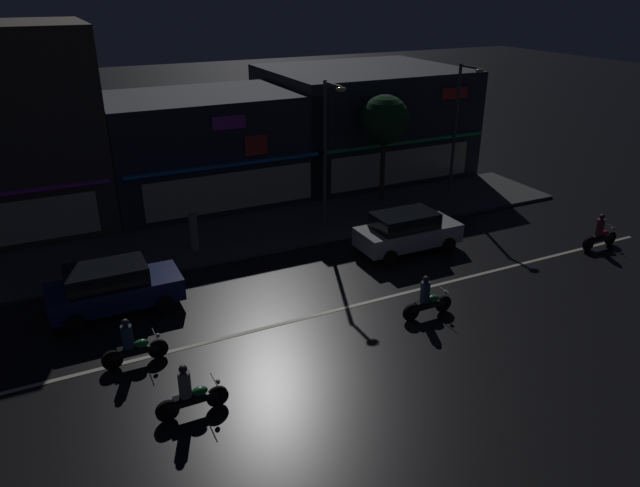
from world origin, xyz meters
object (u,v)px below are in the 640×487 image
object	(u,v)px
motorcycle_lead	(132,345)
pedestrian_on_sidewalk	(194,231)
streetlamp_east	(459,118)
streetlamp_mid	(327,144)
parked_car_near_kerb	(407,231)
motorcycle_following	(427,300)
motorcycle_trailing_far	(190,393)
parked_car_trailing	(113,287)
motorcycle_opposite_lane	(600,234)
traffic_cone	(399,234)

from	to	relation	value
motorcycle_lead	pedestrian_on_sidewalk	bearing A→B (deg)	-117.95
streetlamp_east	pedestrian_on_sidewalk	bearing A→B (deg)	-174.67
streetlamp_mid	parked_car_near_kerb	world-z (taller)	streetlamp_mid
motorcycle_following	motorcycle_trailing_far	size ratio (longest dim) A/B	1.00
streetlamp_mid	motorcycle_trailing_far	xyz separation A→B (m)	(-8.65, -9.47, -3.35)
parked_car_trailing	motorcycle_following	size ratio (longest dim) A/B	2.26
parked_car_near_kerb	motorcycle_lead	size ratio (longest dim) A/B	2.26
streetlamp_east	parked_car_trailing	size ratio (longest dim) A/B	1.51
parked_car_trailing	motorcycle_lead	distance (m)	3.45
pedestrian_on_sidewalk	parked_car_near_kerb	world-z (taller)	pedestrian_on_sidewalk
streetlamp_east	motorcycle_opposite_lane	world-z (taller)	streetlamp_east
streetlamp_mid	motorcycle_opposite_lane	distance (m)	11.97
parked_car_trailing	motorcycle_opposite_lane	xyz separation A→B (m)	(18.97, -3.48, -0.24)
pedestrian_on_sidewalk	parked_car_near_kerb	xyz separation A→B (m)	(7.94, -3.61, -0.10)
streetlamp_east	parked_car_trailing	bearing A→B (deg)	-164.95
motorcycle_opposite_lane	traffic_cone	bearing A→B (deg)	-30.67
streetlamp_mid	parked_car_near_kerb	bearing A→B (deg)	-58.34
traffic_cone	parked_car_near_kerb	bearing A→B (deg)	-105.86
pedestrian_on_sidewalk	motorcycle_following	size ratio (longest dim) A/B	0.94
streetlamp_east	traffic_cone	xyz separation A→B (m)	(-5.86, -3.91, -3.74)
pedestrian_on_sidewalk	parked_car_trailing	xyz separation A→B (m)	(-3.66, -3.46, -0.10)
streetlamp_mid	motorcycle_opposite_lane	xyz separation A→B (m)	(9.39, -6.62, -3.35)
motorcycle_following	motorcycle_lead	bearing A→B (deg)	-6.44
motorcycle_lead	motorcycle_opposite_lane	size ratio (longest dim) A/B	1.00
streetlamp_mid	streetlamp_east	size ratio (longest dim) A/B	0.99
parked_car_trailing	motorcycle_following	xyz separation A→B (m)	(9.20, -4.95, -0.24)
parked_car_near_kerb	motorcycle_following	xyz separation A→B (m)	(-2.40, -4.79, -0.24)
traffic_cone	motorcycle_following	bearing A→B (deg)	-114.85
streetlamp_east	parked_car_trailing	world-z (taller)	streetlamp_east
parked_car_trailing	motorcycle_trailing_far	size ratio (longest dim) A/B	2.26
parked_car_near_kerb	parked_car_trailing	size ratio (longest dim) A/B	1.00
parked_car_near_kerb	traffic_cone	bearing A→B (deg)	-105.86
streetlamp_mid	motorcycle_trailing_far	world-z (taller)	streetlamp_mid
streetlamp_east	motorcycle_lead	world-z (taller)	streetlamp_east
motorcycle_lead	traffic_cone	size ratio (longest dim) A/B	3.45
motorcycle_following	traffic_cone	size ratio (longest dim) A/B	3.45
parked_car_trailing	motorcycle_opposite_lane	bearing A→B (deg)	169.60
pedestrian_on_sidewalk	motorcycle_trailing_far	world-z (taller)	pedestrian_on_sidewalk
streetlamp_mid	motorcycle_opposite_lane	bearing A→B (deg)	-35.17
streetlamp_mid	pedestrian_on_sidewalk	distance (m)	6.64
streetlamp_east	parked_car_near_kerb	xyz separation A→B (m)	(-6.15, -4.93, -3.14)
streetlamp_east	streetlamp_mid	bearing A→B (deg)	-168.70
streetlamp_mid	streetlamp_east	xyz separation A→B (m)	(8.18, 1.63, 0.03)
streetlamp_mid	parked_car_near_kerb	distance (m)	4.97
parked_car_near_kerb	traffic_cone	size ratio (longest dim) A/B	7.82
pedestrian_on_sidewalk	motorcycle_lead	distance (m)	7.82
streetlamp_east	parked_car_trailing	xyz separation A→B (m)	(-17.76, -4.77, -3.14)
motorcycle_following	motorcycle_trailing_far	xyz separation A→B (m)	(-8.28, -1.39, 0.00)
motorcycle_lead	traffic_cone	xyz separation A→B (m)	(11.89, 4.30, -0.36)
streetlamp_mid	motorcycle_lead	size ratio (longest dim) A/B	3.39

